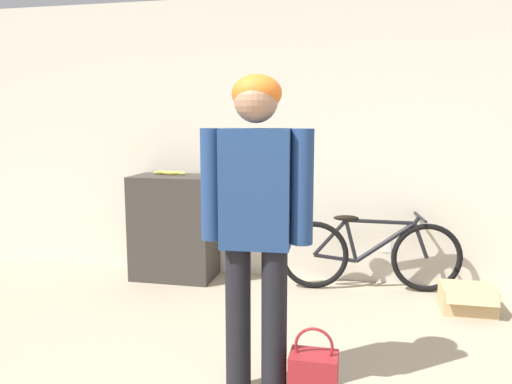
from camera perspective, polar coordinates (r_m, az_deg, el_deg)
The scene contains 7 objects.
wall_back at distance 4.63m, azimuth 8.28°, elevation 5.80°, with size 8.00×0.07×2.60m.
side_shelf at distance 4.78m, azimuth -9.32°, elevation -3.98°, with size 0.76×0.46×0.98m.
person at distance 2.61m, azimuth 0.01°, elevation -1.84°, with size 0.60×0.25×1.73m.
bicycle at distance 4.51m, azimuth 12.86°, elevation -6.91°, with size 1.58×0.46×0.68m.
banana at distance 4.78m, azimuth -9.83°, elevation 2.18°, with size 0.33×0.09×0.04m.
handbag at distance 2.83m, azimuth 6.58°, elevation -20.26°, with size 0.25×0.18×0.42m.
cardboard_box at distance 4.33m, azimuth 22.99°, elevation -11.14°, with size 0.40×0.38×0.26m.
Camera 1 is at (0.32, -1.62, 1.50)m, focal length 35.00 mm.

